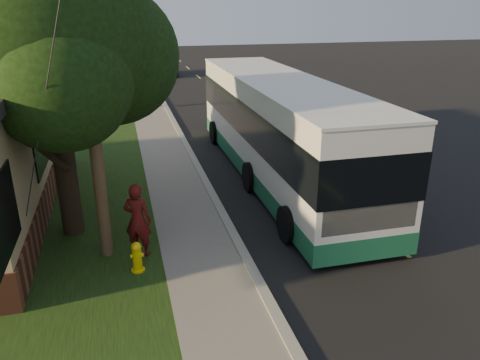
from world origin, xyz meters
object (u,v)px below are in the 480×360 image
Objects in this scene: utility_pole at (86,69)px; transit_bus at (279,126)px; skateboarder at (138,220)px; bare_tree_far at (111,55)px; bare_tree_near at (102,74)px; fire_hydrant at (137,257)px; traffic_signal at (151,36)px; leafy_tree at (49,38)px; distant_car at (167,67)px.

utility_pole reaches higher than transit_bus.
bare_tree_far is at bearing -64.28° from skateboarder.
bare_tree_near is at bearing 90.66° from utility_pole.
skateboarder is (-5.19, -4.59, -0.87)m from transit_bus.
fire_hydrant is at bearing -54.62° from utility_pole.
traffic_signal is at bearing -70.41° from skateboarder.
utility_pole reaches higher than fire_hydrant.
leafy_tree is 4.13× the size of skateboarder.
transit_bus is (6.00, 4.36, -2.75)m from utility_pole.
traffic_signal is 3.60m from distant_car.
distant_car is at bearing 69.65° from bare_tree_near.
bare_tree_near is at bearing 87.50° from leafy_tree.
traffic_signal is (3.10, 34.00, 2.73)m from fire_hydrant.
bare_tree_far is 25.29m from transit_bus.
utility_pole is 3.71m from skateboarder.
bare_tree_far is at bearing -131.19° from traffic_signal.
bare_tree_far is at bearing 89.40° from utility_pole.
utility_pole reaches higher than leafy_tree.
bare_tree_far is 29.26m from skateboarder.
transit_bus is at bearing -63.91° from bare_tree_near.
leafy_tree is (-0.87, 1.66, 0.54)m from utility_pole.
fire_hydrant is 7.67m from transit_bus.
skateboarder is at bearing 82.55° from fire_hydrant.
utility_pole is 17.19m from bare_tree_near.
leafy_tree is at bearing -92.50° from bare_tree_near.
leafy_tree reaches higher than bare_tree_far.
fire_hydrant is 30.04m from bare_tree_far.
leafy_tree is 0.60× the size of transit_bus.
traffic_signal is (3.50, 4.00, 1.16)m from bare_tree_far.
fire_hydrant is 0.18× the size of distant_car.
bare_tree_near is 14.56m from distant_car.
utility_pole is 1.94m from leafy_tree.
distant_car is at bearing 78.84° from leafy_tree.
fire_hydrant is at bearing -95.12° from distant_car.
bare_tree_far is (0.31, 29.01, -2.63)m from utility_pole.
utility_pole is at bearing -90.60° from bare_tree_far.
traffic_signal is at bearing 94.37° from transit_bus.
traffic_signal reaches higher than skateboarder.
bare_tree_near reaches higher than distant_car.
skateboarder reaches higher than fire_hydrant.
bare_tree_near is 17.30m from skateboarder.
fire_hydrant is 34.25m from traffic_signal.
bare_tree_near reaches higher than skateboarder.
leafy_tree reaches higher than fire_hydrant.
transit_bus reaches higher than distant_car.
leafy_tree is 31.76m from traffic_signal.
leafy_tree reaches higher than transit_bus.
distant_car is (5.04, 13.59, -1.44)m from bare_tree_near.
fire_hydrant is 0.18× the size of bare_tree_far.
utility_pole is at bearing 8.88° from skateboarder.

